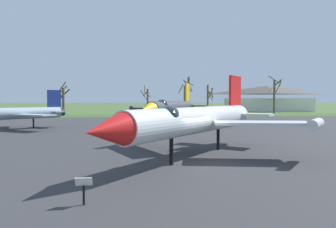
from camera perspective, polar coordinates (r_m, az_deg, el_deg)
ground_plane at (r=17.71m, az=6.09°, el=-8.75°), size 600.00×600.00×0.00m
asphalt_apron at (r=33.94m, az=0.66°, el=-3.22°), size 72.02×55.23×0.05m
grass_verge_strip at (r=67.38m, az=-2.20°, el=-0.30°), size 132.02×12.00×0.06m
jet_fighter_front_left at (r=39.67m, az=-26.96°, el=0.11°), size 11.82×11.09×4.65m
jet_fighter_front_right at (r=18.89m, az=4.99°, el=-1.00°), size 13.15×14.59×5.27m
info_placard_front_right at (r=10.95m, az=-14.91°, el=-12.71°), size 0.55×0.24×0.97m
jet_fighter_rear_center at (r=39.90m, az=0.66°, el=1.17°), size 12.64×17.23×5.85m
info_placard_rear_center at (r=31.47m, az=-3.28°, el=-2.54°), size 0.63×0.31×1.02m
bare_tree_far_left at (r=75.29m, az=-18.28°, el=2.67°), size 3.05×1.97×7.53m
bare_tree_left_of_center at (r=70.90m, az=-3.78°, el=2.56°), size 2.36×2.75×6.62m
bare_tree_center at (r=73.00m, az=3.01°, el=2.82°), size 2.36×2.34×7.09m
bare_tree_right_of_center at (r=73.38m, az=3.73°, el=3.55°), size 2.31×1.61×8.66m
bare_tree_far_right at (r=74.97m, az=7.29°, el=2.88°), size 2.11×2.76×6.90m
bare_tree_backdrop_extra at (r=76.91m, az=18.63°, el=3.40°), size 3.57×3.38×8.87m
visitor_building at (r=98.12m, az=17.33°, el=2.67°), size 26.44×14.68×7.52m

